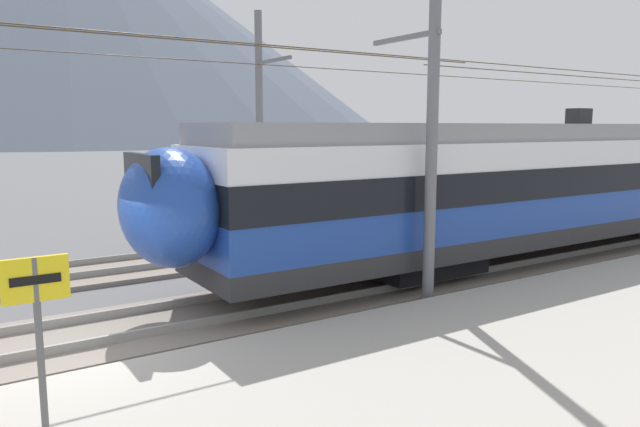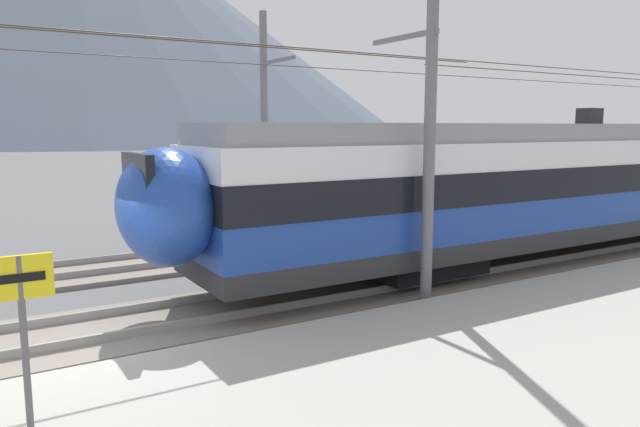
# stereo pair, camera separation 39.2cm
# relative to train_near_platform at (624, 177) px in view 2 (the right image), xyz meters

# --- Properties ---
(ground_plane) EXTENTS (400.00, 400.00, 0.00)m
(ground_plane) POSITION_rel_train_near_platform_xyz_m (-16.47, -1.12, -2.23)
(ground_plane) COLOR #565659
(track_near) EXTENTS (120.00, 3.00, 0.28)m
(track_near) POSITION_rel_train_near_platform_xyz_m (-16.47, 0.00, -2.16)
(track_near) COLOR slate
(track_near) RESTS_ON ground
(track_far) EXTENTS (120.00, 3.00, 0.28)m
(track_far) POSITION_rel_train_near_platform_xyz_m (-16.47, 4.99, -2.16)
(track_far) COLOR slate
(track_far) RESTS_ON ground
(train_near_platform) EXTENTS (30.52, 2.90, 4.27)m
(train_near_platform) POSITION_rel_train_near_platform_xyz_m (0.00, 0.00, 0.00)
(train_near_platform) COLOR #2D2D30
(train_near_platform) RESTS_ON track_near
(train_far_track) EXTENTS (24.82, 2.93, 4.27)m
(train_far_track) POSITION_rel_train_near_platform_xyz_m (1.17, 4.99, -0.01)
(train_far_track) COLOR #2D2D30
(train_far_track) RESTS_ON track_far
(catenary_mast_mid) EXTENTS (47.06, 2.06, 7.83)m
(catenary_mast_mid) POSITION_rel_train_near_platform_xyz_m (-9.58, -1.63, 1.84)
(catenary_mast_mid) COLOR slate
(catenary_mast_mid) RESTS_ON ground
(catenary_mast_far_side) EXTENTS (47.06, 2.21, 7.45)m
(catenary_mast_far_side) POSITION_rel_train_near_platform_xyz_m (-9.07, 6.74, 1.69)
(catenary_mast_far_side) COLOR slate
(catenary_mast_far_side) RESTS_ON ground
(platform_sign) EXTENTS (0.70, 0.08, 2.04)m
(platform_sign) POSITION_rel_train_near_platform_xyz_m (-17.28, -3.74, -0.41)
(platform_sign) COLOR #59595B
(platform_sign) RESTS_ON platform_slab
(mountain_central_peak) EXTENTS (186.78, 186.78, 70.13)m
(mountain_central_peak) POSITION_rel_train_near_platform_xyz_m (17.96, 178.53, 32.84)
(mountain_central_peak) COLOR #515B6B
(mountain_central_peak) RESTS_ON ground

